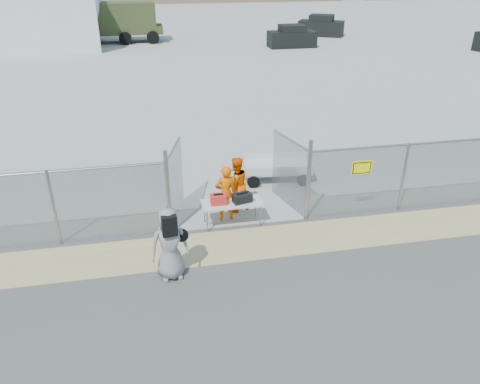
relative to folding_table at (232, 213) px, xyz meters
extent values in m
plane|color=#404040|center=(0.21, -2.12, -0.37)|extent=(160.00, 160.00, 0.00)
cube|color=#A2A2A2|center=(0.21, 39.88, -0.36)|extent=(160.00, 80.00, 0.01)
cube|color=tan|center=(0.21, -1.12, -0.36)|extent=(44.00, 1.60, 0.01)
cube|color=red|center=(-0.39, -0.02, 0.51)|extent=(0.46, 0.31, 0.28)
cube|color=black|center=(0.29, -0.04, 0.50)|extent=(0.59, 0.43, 0.26)
imported|color=#FF6101|center=(-0.13, 0.34, 0.50)|extent=(0.68, 0.49, 1.73)
imported|color=#FF6101|center=(0.27, 0.83, 0.51)|extent=(1.04, 0.94, 1.75)
imported|color=gray|center=(-1.89, -2.16, 0.57)|extent=(0.98, 0.70, 1.87)
camera|label=1|loc=(-2.05, -11.66, 6.65)|focal=35.00mm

